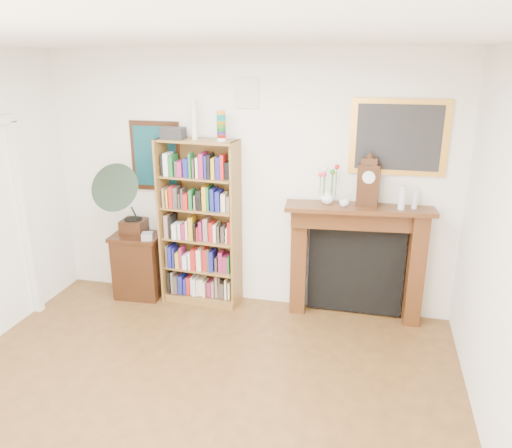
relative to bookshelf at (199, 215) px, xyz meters
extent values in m
cube|color=white|center=(0.50, -2.32, 1.75)|extent=(4.50, 5.00, 0.01)
cube|color=white|center=(0.50, 0.18, 0.35)|extent=(4.50, 0.01, 2.80)
cube|color=white|center=(-1.70, -0.65, 0.00)|extent=(0.08, 0.08, 2.10)
cube|color=black|center=(-0.55, 0.16, 0.60)|extent=(0.58, 0.03, 0.78)
cube|color=#10434D|center=(-0.55, 0.14, 0.60)|extent=(0.50, 0.01, 0.67)
cube|color=white|center=(0.50, 0.16, 1.30)|extent=(0.26, 0.03, 0.30)
cube|color=silver|center=(0.50, 0.14, 1.30)|extent=(0.22, 0.01, 0.26)
cube|color=gold|center=(2.05, 0.16, 0.90)|extent=(0.95, 0.03, 0.75)
cube|color=#262628|center=(2.05, 0.14, 0.90)|extent=(0.82, 0.01, 0.65)
cube|color=brown|center=(-0.42, 0.00, -0.11)|extent=(0.05, 0.31, 1.88)
cube|color=brown|center=(0.42, 0.00, -0.11)|extent=(0.05, 0.31, 1.88)
cube|color=brown|center=(0.00, 0.00, 0.82)|extent=(0.89, 0.38, 0.03)
cube|color=brown|center=(0.00, 0.00, -1.01)|extent=(0.89, 0.38, 0.08)
cube|color=brown|center=(0.00, 0.15, -0.11)|extent=(0.86, 0.09, 1.88)
cube|color=brown|center=(0.00, 0.00, -0.64)|extent=(0.83, 0.35, 0.02)
cube|color=brown|center=(0.00, 0.00, -0.29)|extent=(0.83, 0.35, 0.02)
cube|color=brown|center=(0.00, 0.00, 0.07)|extent=(0.83, 0.35, 0.02)
cube|color=brown|center=(0.00, 0.00, 0.42)|extent=(0.83, 0.35, 0.02)
cube|color=black|center=(-0.76, -0.05, -0.67)|extent=(0.58, 0.43, 0.76)
cube|color=#4A2411|center=(1.11, 0.04, -0.44)|extent=(0.19, 0.24, 1.22)
cube|color=#4A2411|center=(2.34, 0.04, -0.44)|extent=(0.19, 0.24, 1.22)
cube|color=#4A2411|center=(1.72, 0.04, 0.07)|extent=(1.40, 0.35, 0.20)
cube|color=#4A2411|center=(1.72, 0.00, 0.19)|extent=(1.53, 0.49, 0.04)
cube|color=black|center=(1.72, 0.12, -0.54)|extent=(1.01, 0.09, 0.98)
cube|color=black|center=(-0.81, 0.02, -0.21)|extent=(0.27, 0.27, 0.16)
cylinder|color=black|center=(-0.81, 0.02, -0.12)|extent=(0.21, 0.21, 0.01)
cone|color=#2A3D30|center=(-0.81, -0.15, 0.24)|extent=(0.55, 0.68, 0.68)
cube|color=#A8A8B4|center=(-0.57, -0.16, -0.25)|extent=(0.15, 0.15, 0.08)
cube|color=black|center=(1.80, 0.03, 0.43)|extent=(0.23, 0.14, 0.43)
cylinder|color=white|center=(1.80, -0.03, 0.53)|extent=(0.13, 0.03, 0.13)
cube|color=black|center=(1.80, 0.03, 0.67)|extent=(0.17, 0.12, 0.08)
imported|color=white|center=(1.40, 0.02, 0.29)|extent=(0.19, 0.19, 0.15)
imported|color=white|center=(1.57, -0.05, 0.26)|extent=(0.12, 0.12, 0.08)
cylinder|color=silver|center=(2.13, -0.02, 0.34)|extent=(0.07, 0.07, 0.24)
cylinder|color=silver|center=(2.26, 0.05, 0.32)|extent=(0.06, 0.06, 0.20)
camera|label=1|loc=(1.83, -4.96, 1.65)|focal=35.00mm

